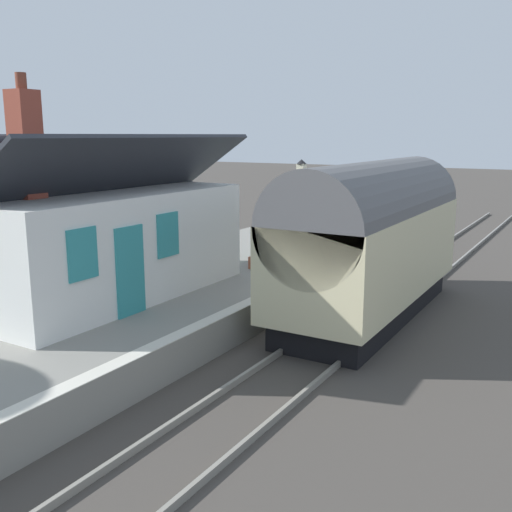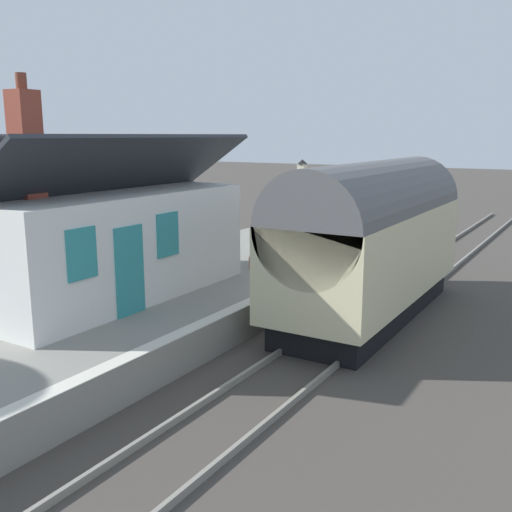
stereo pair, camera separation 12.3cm
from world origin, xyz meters
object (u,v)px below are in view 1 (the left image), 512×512
(planter_edge_near, at_px, (282,223))
(planter_edge_far, at_px, (290,232))
(station_sign_board, at_px, (361,210))
(planter_bench_left, at_px, (260,257))
(planter_bench_right, at_px, (264,244))
(train, at_px, (371,239))
(station_building, at_px, (98,238))
(lamp_post_platform, at_px, (301,192))
(bench_mid_platform, at_px, (343,225))
(planter_by_door, at_px, (385,221))
(bench_by_lamp, at_px, (322,231))
(bench_near_building, at_px, (288,241))

(planter_edge_near, height_order, planter_edge_far, planter_edge_far)
(planter_edge_near, relative_size, station_sign_board, 0.49)
(planter_bench_left, height_order, planter_bench_right, planter_bench_right)
(train, distance_m, station_sign_board, 7.72)
(station_building, relative_size, lamp_post_platform, 2.34)
(bench_mid_platform, xyz_separation_m, planter_edge_near, (-0.34, 2.71, -0.08))
(station_building, bearing_deg, lamp_post_platform, -31.04)
(station_building, bearing_deg, planter_by_door, -12.74)
(bench_mid_platform, xyz_separation_m, lamp_post_platform, (-6.30, -1.13, 1.93))
(bench_by_lamp, height_order, planter_edge_near, bench_by_lamp)
(station_sign_board, bearing_deg, planter_by_door, -4.71)
(train, bearing_deg, planter_bench_left, 80.94)
(planter_bench_left, relative_size, planter_by_door, 1.18)
(planter_by_door, bearing_deg, lamp_post_platform, -179.47)
(bench_near_building, distance_m, station_sign_board, 4.46)
(train, xyz_separation_m, bench_by_lamp, (5.40, 3.90, -0.88))
(bench_near_building, bearing_deg, station_building, 165.47)
(planter_edge_far, xyz_separation_m, lamp_post_platform, (-3.57, -2.20, 1.95))
(planter_edge_far, bearing_deg, station_sign_board, -37.61)
(bench_by_lamp, bearing_deg, station_building, 168.18)
(bench_near_building, relative_size, planter_edge_near, 1.83)
(train, bearing_deg, planter_edge_near, 42.84)
(bench_mid_platform, bearing_deg, station_building, 169.74)
(train, relative_size, station_building, 1.06)
(station_building, bearing_deg, station_sign_board, -14.47)
(planter_edge_far, bearing_deg, planter_edge_near, 34.45)
(planter_bench_left, distance_m, station_sign_board, 6.62)
(station_sign_board, bearing_deg, bench_by_lamp, 151.90)
(bench_mid_platform, bearing_deg, planter_bench_left, 179.35)
(planter_bench_left, bearing_deg, planter_edge_far, 13.89)
(bench_by_lamp, relative_size, station_sign_board, 0.90)
(bench_by_lamp, relative_size, planter_by_door, 1.78)
(train, relative_size, bench_near_building, 5.99)
(lamp_post_platform, distance_m, station_sign_board, 6.18)
(bench_mid_platform, bearing_deg, lamp_post_platform, -169.87)
(station_building, relative_size, planter_bench_left, 8.46)
(station_building, height_order, planter_edge_far, station_building)
(planter_bench_right, xyz_separation_m, station_sign_board, (5.31, -1.44, 0.69))
(bench_near_building, xyz_separation_m, station_sign_board, (4.26, -1.09, 0.71))
(planter_bench_right, height_order, planter_by_door, planter_bench_right)
(planter_by_door, height_order, lamp_post_platform, lamp_post_platform)
(station_building, relative_size, planter_by_door, 10.01)
(bench_mid_platform, height_order, planter_bench_left, bench_mid_platform)
(planter_bench_right, xyz_separation_m, planter_edge_far, (2.84, 0.47, -0.04))
(lamp_post_platform, xyz_separation_m, station_sign_board, (6.05, 0.29, -1.22))
(bench_by_lamp, height_order, station_sign_board, station_sign_board)
(bench_by_lamp, distance_m, planter_bench_right, 3.63)
(station_building, height_order, bench_mid_platform, station_building)
(train, xyz_separation_m, station_building, (-4.31, 5.93, 0.14))
(train, distance_m, planter_edge_near, 9.65)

